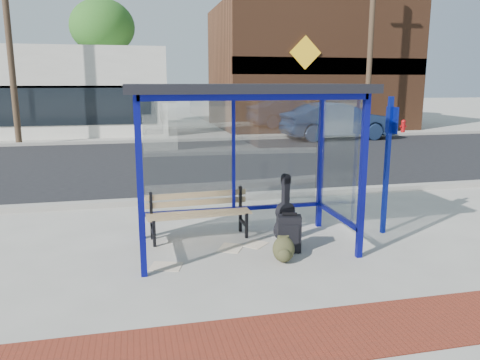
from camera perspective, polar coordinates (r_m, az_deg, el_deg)
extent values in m
plane|color=#B2ADA0|center=(7.13, 0.50, -8.20)|extent=(120.00, 120.00, 0.00)
cube|color=maroon|center=(4.87, 7.97, -18.36)|extent=(60.00, 1.00, 0.01)
cube|color=gray|center=(9.84, -3.40, -2.20)|extent=(60.00, 0.25, 0.12)
cube|color=black|center=(14.80, -6.66, 2.27)|extent=(60.00, 10.00, 0.00)
cube|color=gray|center=(19.82, -8.30, 4.82)|extent=(60.00, 0.25, 0.12)
cube|color=#B2ADA0|center=(21.71, -8.71, 5.26)|extent=(60.00, 4.00, 0.01)
cube|color=navy|center=(5.91, -12.05, -1.07)|extent=(0.08, 0.08, 2.30)
cube|color=navy|center=(6.65, 14.73, 0.23)|extent=(0.08, 0.08, 2.30)
cube|color=navy|center=(7.38, -12.26, 1.47)|extent=(0.08, 0.08, 2.30)
cube|color=navy|center=(7.99, 9.80, 2.34)|extent=(0.08, 0.08, 2.30)
cube|color=navy|center=(7.43, -0.82, 10.42)|extent=(3.00, 0.08, 0.08)
cube|color=navy|center=(5.97, 2.23, 10.07)|extent=(3.00, 0.08, 0.08)
cube|color=navy|center=(6.52, -12.59, 9.94)|extent=(0.08, 1.50, 0.08)
cube|color=navy|center=(7.20, 12.43, 10.11)|extent=(0.08, 1.50, 0.08)
cube|color=navy|center=(7.71, -0.78, -3.54)|extent=(3.00, 0.08, 0.06)
cube|color=navy|center=(6.83, -11.89, -5.84)|extent=(0.08, 1.50, 0.06)
cube|color=navy|center=(7.48, 11.79, -4.27)|extent=(0.08, 1.50, 0.06)
cube|color=navy|center=(7.51, -0.80, 3.47)|extent=(0.05, 0.05, 1.90)
cube|color=silver|center=(7.52, -0.80, 3.16)|extent=(2.84, 0.01, 1.82)
cube|color=silver|center=(6.62, -12.23, 1.70)|extent=(0.02, 1.34, 1.82)
cube|color=silver|center=(7.28, 12.09, 2.62)|extent=(0.02, 1.34, 1.82)
cube|color=black|center=(6.70, 0.54, 11.12)|extent=(3.30, 1.80, 0.12)
cube|color=#59331E|center=(26.79, 8.27, 13.35)|extent=(10.00, 7.00, 6.40)
cube|color=black|center=(23.60, 11.35, 13.46)|extent=(10.00, 0.10, 0.80)
cube|color=yellow|center=(22.97, 7.97, 15.12)|extent=(1.56, 0.06, 1.56)
cylinder|color=#4C3826|center=(28.55, -16.09, 11.51)|extent=(0.36, 0.36, 5.00)
ellipsoid|color=#235418|center=(28.72, -16.45, 17.50)|extent=(3.60, 3.60, 3.06)
cylinder|color=#4C3826|center=(31.79, 13.67, 11.62)|extent=(0.36, 0.36, 5.00)
ellipsoid|color=#235418|center=(31.94, 13.94, 17.01)|extent=(3.60, 3.60, 3.06)
cylinder|color=#4C3826|center=(20.47, -26.33, 15.03)|extent=(0.24, 0.24, 8.00)
cylinder|color=#4C3826|center=(22.59, 15.60, 15.38)|extent=(0.24, 0.24, 8.00)
cube|color=black|center=(7.21, -10.42, -6.46)|extent=(0.05, 0.05, 0.41)
cube|color=black|center=(7.49, -10.75, -4.31)|extent=(0.05, 0.05, 0.77)
cube|color=black|center=(7.38, -10.56, -6.04)|extent=(0.07, 0.37, 0.05)
cube|color=black|center=(7.48, 0.80, -5.58)|extent=(0.05, 0.05, 0.41)
cube|color=black|center=(7.75, 0.04, -3.54)|extent=(0.05, 0.05, 0.77)
cube|color=black|center=(7.64, 0.41, -5.20)|extent=(0.07, 0.37, 0.05)
cube|color=tan|center=(7.27, -4.77, -4.44)|extent=(1.64, 0.18, 0.03)
cube|color=tan|center=(7.37, -4.93, -4.23)|extent=(1.64, 0.18, 0.03)
cube|color=tan|center=(7.46, -5.08, -4.03)|extent=(1.64, 0.18, 0.03)
cube|color=tan|center=(7.56, -5.23, -3.82)|extent=(1.64, 0.18, 0.03)
cube|color=tan|center=(7.56, -5.30, -2.76)|extent=(1.64, 0.12, 0.09)
cube|color=tan|center=(7.53, -5.32, -1.82)|extent=(1.64, 0.12, 0.09)
cylinder|color=black|center=(7.39, 5.49, -6.01)|extent=(0.38, 0.21, 0.37)
cylinder|color=black|center=(7.31, 5.54, -3.86)|extent=(0.32, 0.19, 0.31)
cube|color=black|center=(7.35, 5.51, -4.98)|extent=(0.28, 0.18, 0.44)
cube|color=black|center=(7.24, 5.58, -1.59)|extent=(0.12, 0.11, 0.44)
cube|color=black|center=(7.20, 5.62, -0.10)|extent=(0.15, 0.12, 0.09)
cube|color=black|center=(6.91, 6.02, -6.50)|extent=(0.38, 0.29, 0.53)
cylinder|color=black|center=(6.99, 4.93, -8.46)|extent=(0.09, 0.20, 0.05)
cylinder|color=black|center=(7.01, 7.01, -8.45)|extent=(0.09, 0.20, 0.05)
cube|color=black|center=(6.83, 6.07, -4.14)|extent=(0.22, 0.09, 0.04)
cube|color=black|center=(6.80, 6.10, -6.67)|extent=(0.27, 0.08, 0.29)
ellipsoid|color=#32321B|center=(6.56, 5.34, -8.40)|extent=(0.35, 0.28, 0.36)
ellipsoid|color=#32321B|center=(6.47, 5.43, -9.16)|extent=(0.20, 0.16, 0.19)
cube|color=#32321B|center=(6.52, 5.35, -6.93)|extent=(0.11, 0.06, 0.03)
cube|color=navy|center=(7.88, 17.46, 1.57)|extent=(0.07, 0.07, 2.23)
cube|color=navy|center=(7.82, 18.03, 6.95)|extent=(0.06, 0.28, 0.42)
cube|color=white|center=(7.09, -1.12, -8.29)|extent=(0.48, 0.51, 0.01)
cube|color=white|center=(6.50, -9.00, -10.36)|extent=(0.49, 0.43, 0.01)
cube|color=white|center=(7.25, 1.91, -7.84)|extent=(0.45, 0.45, 0.01)
imported|color=#1A2A4A|center=(20.82, 11.81, 7.05)|extent=(4.86, 1.84, 1.58)
cylinder|color=#B20C0F|center=(23.63, 19.25, 5.95)|extent=(0.19, 0.19, 0.57)
sphere|color=#B20C0F|center=(23.60, 19.31, 6.71)|extent=(0.21, 0.21, 0.21)
cylinder|color=#B20C0F|center=(23.62, 19.27, 6.18)|extent=(0.31, 0.12, 0.10)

